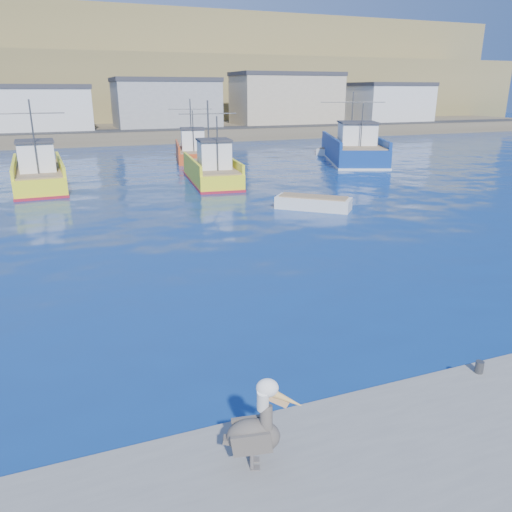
{
  "coord_description": "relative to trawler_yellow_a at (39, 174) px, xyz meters",
  "views": [
    {
      "loc": [
        -5.84,
        -11.26,
        6.99
      ],
      "look_at": [
        0.27,
        4.44,
        1.36
      ],
      "focal_mm": 35.0,
      "sensor_mm": 36.0,
      "label": 1
    }
  ],
  "objects": [
    {
      "name": "ground",
      "position": [
        7.46,
        -29.39,
        -0.99
      ],
      "size": [
        260.0,
        260.0,
        0.0
      ],
      "primitive_type": "plane",
      "color": "navy",
      "rests_on": "ground"
    },
    {
      "name": "dock_bollards",
      "position": [
        8.06,
        -32.79,
        -0.34
      ],
      "size": [
        36.2,
        0.2,
        0.3
      ],
      "color": "#4C4C4C",
      "rests_on": "dock"
    },
    {
      "name": "far_shore",
      "position": [
        7.46,
        79.82,
        7.98
      ],
      "size": [
        200.0,
        81.0,
        24.0
      ],
      "color": "brown",
      "rests_on": "ground"
    },
    {
      "name": "trawler_yellow_a",
      "position": [
        0.0,
        0.0,
        0.0
      ],
      "size": [
        4.77,
        10.55,
        6.4
      ],
      "color": "yellow",
      "rests_on": "ground"
    },
    {
      "name": "trawler_yellow_b",
      "position": [
        12.65,
        -2.8,
        -0.05
      ],
      "size": [
        4.52,
        9.84,
        6.29
      ],
      "color": "yellow",
      "rests_on": "ground"
    },
    {
      "name": "trawler_blue",
      "position": [
        29.81,
        4.23,
        0.19
      ],
      "size": [
        9.67,
        14.69,
        6.84
      ],
      "color": "navy",
      "rests_on": "ground"
    },
    {
      "name": "boat_orange",
      "position": [
        14.5,
        10.54,
        0.04
      ],
      "size": [
        4.69,
        8.9,
        6.1
      ],
      "color": "#C0431A",
      "rests_on": "ground"
    },
    {
      "name": "skiff_mid",
      "position": [
        15.83,
        -13.9,
        -0.68
      ],
      "size": [
        4.47,
        4.18,
        0.99
      ],
      "color": "silver",
      "rests_on": "ground"
    },
    {
      "name": "skiff_far",
      "position": [
        30.65,
        10.2,
        -0.68
      ],
      "size": [
        4.54,
        3.95,
        0.98
      ],
      "color": "silver",
      "rests_on": "ground"
    },
    {
      "name": "pelican",
      "position": [
        4.32,
        -33.73,
        0.26
      ],
      "size": [
        1.41,
        0.87,
        1.77
      ],
      "color": "#595451",
      "rests_on": "dock"
    }
  ]
}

